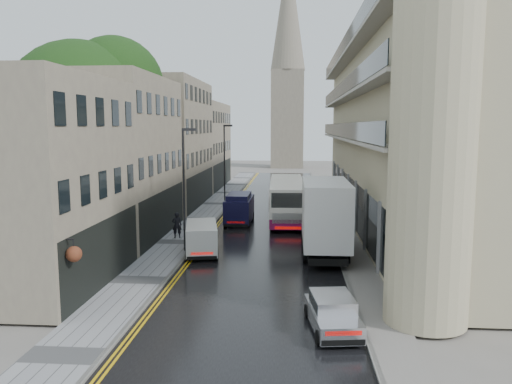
% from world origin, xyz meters
% --- Properties ---
extents(road, '(9.00, 85.00, 0.02)m').
position_xyz_m(road, '(0.00, 27.50, 0.01)').
color(road, black).
rests_on(road, ground).
extents(left_sidewalk, '(2.70, 85.00, 0.12)m').
position_xyz_m(left_sidewalk, '(-5.85, 27.50, 0.06)').
color(left_sidewalk, gray).
rests_on(left_sidewalk, ground).
extents(right_sidewalk, '(1.80, 85.00, 0.12)m').
position_xyz_m(right_sidewalk, '(5.40, 27.50, 0.06)').
color(right_sidewalk, slate).
rests_on(right_sidewalk, ground).
extents(old_shop_row, '(4.50, 56.00, 12.00)m').
position_xyz_m(old_shop_row, '(-9.45, 30.00, 6.00)').
color(old_shop_row, gray).
rests_on(old_shop_row, ground).
extents(modern_block, '(8.00, 40.00, 14.00)m').
position_xyz_m(modern_block, '(10.30, 26.00, 7.00)').
color(modern_block, tan).
rests_on(modern_block, ground).
extents(church_spire, '(6.40, 6.40, 40.00)m').
position_xyz_m(church_spire, '(0.50, 82.00, 20.00)').
color(church_spire, gray).
rests_on(church_spire, ground).
extents(tree_near, '(10.56, 10.56, 13.89)m').
position_xyz_m(tree_near, '(-12.50, 20.00, 6.95)').
color(tree_near, black).
rests_on(tree_near, ground).
extents(tree_far, '(9.24, 9.24, 12.46)m').
position_xyz_m(tree_far, '(-12.20, 33.00, 6.23)').
color(tree_far, black).
rests_on(tree_far, ground).
extents(cream_bus, '(3.06, 11.99, 3.25)m').
position_xyz_m(cream_bus, '(0.11, 25.11, 1.64)').
color(cream_bus, white).
rests_on(cream_bus, road).
extents(white_lorry, '(2.63, 8.73, 4.58)m').
position_xyz_m(white_lorry, '(2.48, 15.00, 2.31)').
color(white_lorry, white).
rests_on(white_lorry, road).
extents(silver_hatchback, '(2.09, 3.86, 1.38)m').
position_xyz_m(silver_hatchback, '(2.78, 4.28, 0.71)').
color(silver_hatchback, '#BBBBC0').
rests_on(silver_hatchback, road).
extents(white_van, '(2.57, 4.49, 1.91)m').
position_xyz_m(white_van, '(-4.30, 15.06, 0.98)').
color(white_van, silver).
rests_on(white_van, road).
extents(navy_van, '(2.00, 4.95, 2.52)m').
position_xyz_m(navy_van, '(-3.43, 24.79, 1.28)').
color(navy_van, black).
rests_on(navy_van, road).
extents(pedestrian, '(0.73, 0.55, 1.80)m').
position_xyz_m(pedestrian, '(-6.15, 20.33, 1.02)').
color(pedestrian, black).
rests_on(pedestrian, left_sidewalk).
extents(lamp_post_near, '(0.85, 0.48, 7.49)m').
position_xyz_m(lamp_post_near, '(-4.86, 16.90, 3.86)').
color(lamp_post_near, black).
rests_on(lamp_post_near, left_sidewalk).
extents(lamp_post_far, '(0.89, 0.39, 7.74)m').
position_xyz_m(lamp_post_far, '(-4.82, 34.45, 3.99)').
color(lamp_post_far, black).
rests_on(lamp_post_far, left_sidewalk).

